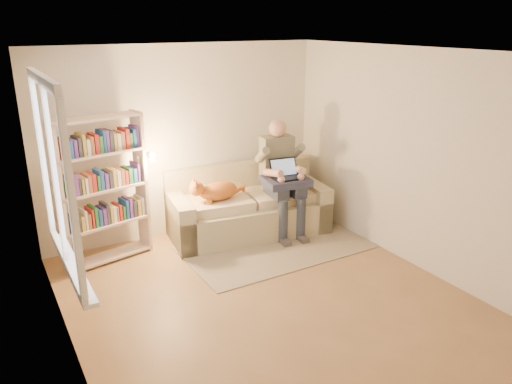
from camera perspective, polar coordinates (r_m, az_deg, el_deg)
floor at (r=5.55m, az=1.40°, el=-12.17°), size 4.50×4.50×0.00m
ceiling at (r=4.75m, az=1.67°, el=15.72°), size 4.00×4.50×0.02m
wall_left at (r=4.37m, az=-21.54°, el=-3.49°), size 0.02×4.50×2.60m
wall_right at (r=6.24m, az=17.46°, el=3.53°), size 0.02×4.50×2.60m
wall_back at (r=6.95m, az=-8.21°, el=5.75°), size 4.00×0.02×2.60m
wall_front at (r=3.44m, az=21.67°, el=-9.67°), size 4.00×0.02×2.60m
window at (r=4.54m, az=-21.41°, el=-1.64°), size 0.12×1.52×1.69m
sofa at (r=7.07m, az=-1.06°, el=-2.00°), size 2.30×1.28×0.93m
person at (r=6.91m, az=2.88°, el=2.38°), size 0.53×0.76×1.60m
cat at (r=6.65m, az=-4.96°, el=0.08°), size 0.84×0.36×0.30m
blanket at (r=6.82m, az=3.80°, el=1.29°), size 0.66×0.57×0.10m
laptop at (r=6.79m, az=3.78°, el=2.22°), size 0.43×0.39×0.32m
bookshelf at (r=6.28m, az=-17.18°, el=0.94°), size 1.25×0.50×1.84m
rug at (r=6.72m, az=2.15°, el=-6.23°), size 2.43×1.45×0.01m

